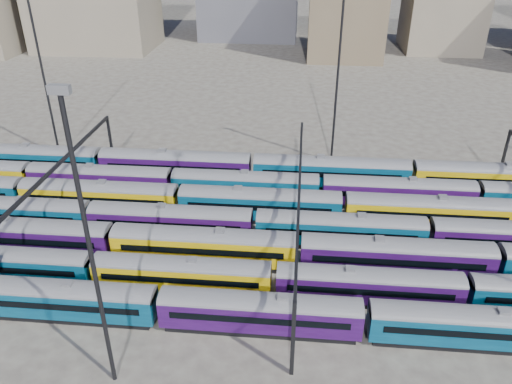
# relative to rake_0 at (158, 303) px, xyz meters

# --- Properties ---
(ground) EXTENTS (500.00, 500.00, 0.00)m
(ground) POSITION_rel_rake_0_xyz_m (2.92, 15.00, -2.50)
(ground) COLOR #433E39
(ground) RESTS_ON ground
(rake_0) EXTENTS (116.31, 2.84, 4.77)m
(rake_0) POSITION_rel_rake_0_xyz_m (0.00, 0.00, 0.00)
(rake_0) COLOR black
(rake_0) RESTS_ON ground
(rake_1) EXTENTS (94.92, 2.78, 4.67)m
(rake_1) POSITION_rel_rake_0_xyz_m (1.17, 5.00, -0.05)
(rake_1) COLOR black
(rake_1) RESTS_ON ground
(rake_2) EXTENTS (126.34, 3.08, 5.19)m
(rake_2) POSITION_rel_rake_0_xyz_m (-8.05, 10.00, 0.22)
(rake_2) COLOR black
(rake_2) RESTS_ON ground
(rake_3) EXTENTS (122.05, 2.98, 5.01)m
(rake_3) POSITION_rel_rake_0_xyz_m (-12.72, 15.00, 0.13)
(rake_3) COLOR black
(rake_3) RESTS_ON ground
(rake_4) EXTENTS (148.52, 3.10, 5.23)m
(rake_4) POSITION_rel_rake_0_xyz_m (7.96, 20.00, 0.24)
(rake_4) COLOR black
(rake_4) RESTS_ON ground
(rake_5) EXTENTS (102.89, 3.01, 5.07)m
(rake_5) POSITION_rel_rake_0_xyz_m (5.50, 25.00, 0.16)
(rake_5) COLOR black
(rake_5) RESTS_ON ground
(rake_6) EXTENTS (113.66, 3.33, 5.62)m
(rake_6) POSITION_rel_rake_0_xyz_m (17.36, 30.00, 0.45)
(rake_6) COLOR black
(rake_6) RESTS_ON ground
(gantry_1) EXTENTS (0.35, 40.35, 8.03)m
(gantry_1) POSITION_rel_rake_0_xyz_m (-17.08, 15.00, 4.28)
(gantry_1) COLOR black
(gantry_1) RESTS_ON ground
(gantry_2) EXTENTS (0.35, 40.35, 8.03)m
(gantry_2) POSITION_rel_rake_0_xyz_m (12.92, 15.00, 4.28)
(gantry_2) COLOR black
(gantry_2) RESTS_ON ground
(mast_1) EXTENTS (1.40, 0.50, 25.60)m
(mast_1) POSITION_rel_rake_0_xyz_m (-27.08, 37.00, 11.47)
(mast_1) COLOR black
(mast_1) RESTS_ON ground
(mast_2) EXTENTS (1.40, 0.50, 25.60)m
(mast_2) POSITION_rel_rake_0_xyz_m (-2.08, -7.00, 11.47)
(mast_2) COLOR black
(mast_2) RESTS_ON ground
(mast_3) EXTENTS (1.40, 0.50, 25.60)m
(mast_3) POSITION_rel_rake_0_xyz_m (17.92, 39.00, 11.47)
(mast_3) COLOR black
(mast_3) RESTS_ON ground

